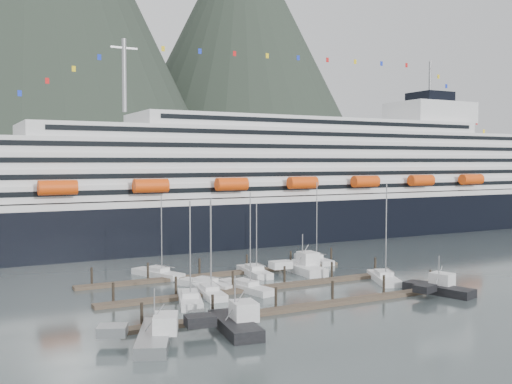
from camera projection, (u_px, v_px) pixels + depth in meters
ground at (293, 291)px, 89.74m from camera, size 1600.00×1600.00×0.00m
mountains at (43, 23)px, 625.31m from camera, size 870.00×440.00×420.00m
cruise_ship at (281, 190)px, 151.63m from camera, size 210.00×30.40×50.30m
dock_near at (300, 307)px, 78.64m from camera, size 48.18×2.28×3.20m
dock_mid at (254, 288)px, 90.12m from camera, size 48.18×2.28×3.20m
dock_far at (219, 274)px, 101.60m from camera, size 48.18×2.28×3.20m
sailboat_a at (190, 300)px, 81.90m from camera, size 5.84×10.48×14.66m
sailboat_b at (206, 285)px, 92.00m from camera, size 6.61×10.00×13.96m
sailboat_c at (209, 293)px, 86.56m from camera, size 3.77×9.90×14.68m
sailboat_d at (246, 288)px, 89.97m from camera, size 4.89×11.64×15.34m
sailboat_e at (158, 274)px, 100.66m from camera, size 6.54×10.98×14.24m
sailboat_f at (254, 272)px, 102.21m from camera, size 3.90×10.25×12.76m
sailboat_g at (314, 260)px, 115.27m from camera, size 3.24×11.03×15.95m
sailboat_h at (384, 279)px, 96.71m from camera, size 6.93×10.61×16.34m
trawler_a at (153, 335)px, 64.09m from camera, size 9.81×12.08×6.42m
trawler_b at (234, 323)px, 68.53m from camera, size 8.55×11.20×7.01m
trawler_d at (438, 288)px, 87.76m from camera, size 8.47×10.80×6.12m
trawler_e at (302, 267)px, 104.57m from camera, size 8.78×11.51×7.39m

